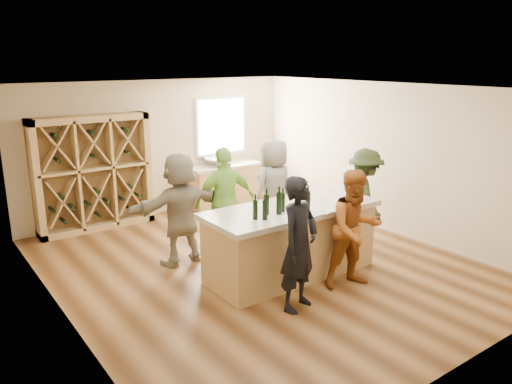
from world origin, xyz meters
TOP-DOWN VIEW (x-y plane):
  - floor at (0.00, 0.00)m, footprint 6.00×7.00m
  - ceiling at (0.00, 0.00)m, footprint 6.00×7.00m
  - wall_back at (0.00, 3.55)m, footprint 6.00×0.10m
  - wall_front at (0.00, -3.55)m, footprint 6.00×0.10m
  - wall_left at (-3.05, 0.00)m, footprint 0.10×7.00m
  - wall_right at (3.05, 0.00)m, footprint 0.10×7.00m
  - window_frame at (1.50, 3.47)m, footprint 1.30×0.06m
  - window_pane at (1.50, 3.44)m, footprint 1.18×0.01m
  - wine_rack at (-1.50, 3.27)m, footprint 2.20×0.45m
  - back_counter_base at (1.40, 3.20)m, footprint 1.60×0.58m
  - back_counter_top at (1.40, 3.20)m, footprint 1.70×0.62m
  - sink at (1.20, 3.20)m, footprint 0.54×0.54m
  - faucet at (1.20, 3.38)m, footprint 0.02×0.02m
  - tasting_counter_base at (0.20, -0.58)m, footprint 2.60×1.00m
  - tasting_counter_top at (0.20, -0.58)m, footprint 2.72×1.12m
  - wine_bottle_a at (-0.60, -0.75)m, footprint 0.08×0.08m
  - wine_bottle_b at (-0.51, -0.84)m, footprint 0.09×0.09m
  - wine_bottle_c at (-0.36, -0.68)m, footprint 0.10×0.10m
  - wine_bottle_d at (-0.19, -0.75)m, footprint 0.10×0.10m
  - wine_bottle_e at (-0.07, -0.69)m, footprint 0.09×0.09m
  - wine_glass_a at (-0.08, -1.01)m, footprint 0.08×0.08m
  - wine_glass_b at (0.43, -1.01)m, footprint 0.07×0.07m
  - wine_glass_c at (0.94, -1.07)m, footprint 0.08×0.08m
  - wine_glass_e at (1.14, -0.80)m, footprint 0.09×0.09m
  - tasting_menu_a at (-0.18, -1.00)m, footprint 0.30×0.35m
  - tasting_menu_b at (0.41, -0.99)m, footprint 0.32×0.37m
  - tasting_menu_c at (1.01, -0.98)m, footprint 0.28×0.35m
  - person_near_left at (-0.42, -1.47)m, footprint 0.77×0.65m
  - person_near_right at (0.66, -1.43)m, footprint 0.93×0.66m
  - person_server at (2.04, -0.36)m, footprint 0.93×1.23m
  - person_far_mid at (-0.10, 0.80)m, footprint 1.13×0.69m
  - person_far_right at (0.97, 0.84)m, footprint 0.99×0.73m
  - person_far_left at (-0.95, 0.80)m, footprint 1.72×0.71m
  - wine_bottle_f at (0.25, -0.88)m, footprint 0.07×0.07m

SIDE VIEW (x-z plane):
  - floor at x=0.00m, z-range -0.10..0.00m
  - back_counter_base at x=1.40m, z-range 0.00..0.86m
  - tasting_counter_base at x=0.20m, z-range 0.00..1.00m
  - person_server at x=2.04m, z-range 0.00..1.73m
  - person_near_right at x=0.66m, z-range 0.00..1.73m
  - back_counter_top at x=1.40m, z-range 0.86..0.92m
  - person_near_left at x=-0.42m, z-range 0.00..1.80m
  - person_far_mid at x=-0.10m, z-range 0.00..1.81m
  - person_far_left at x=-0.95m, z-range 0.00..1.82m
  - person_far_right at x=0.97m, z-range 0.00..1.84m
  - sink at x=1.20m, z-range 0.92..1.11m
  - tasting_counter_top at x=0.20m, z-range 1.00..1.08m
  - faucet at x=1.20m, z-range 0.92..1.22m
  - tasting_menu_a at x=-0.18m, z-range 1.08..1.08m
  - tasting_menu_b at x=0.41m, z-range 1.08..1.08m
  - tasting_menu_c at x=1.01m, z-range 1.08..1.08m
  - wine_rack at x=-1.50m, z-range 0.00..2.20m
  - wine_glass_b at x=0.43m, z-range 1.08..1.25m
  - wine_glass_c at x=0.94m, z-range 1.08..1.26m
  - wine_glass_e at x=1.14m, z-range 1.08..1.27m
  - wine_glass_a at x=-0.08m, z-range 1.08..1.27m
  - wine_bottle_e at x=-0.07m, z-range 1.08..1.36m
  - wine_bottle_a at x=-0.60m, z-range 1.08..1.36m
  - wine_bottle_b at x=-0.51m, z-range 1.08..1.36m
  - wine_bottle_f at x=0.25m, z-range 1.08..1.38m
  - wine_bottle_c at x=-0.36m, z-range 1.08..1.39m
  - wine_bottle_d at x=-0.19m, z-range 1.08..1.41m
  - wall_back at x=0.00m, z-range 0.00..2.80m
  - wall_front at x=0.00m, z-range 0.00..2.80m
  - wall_left at x=-3.05m, z-range 0.00..2.80m
  - wall_right at x=3.05m, z-range 0.00..2.80m
  - window_frame at x=1.50m, z-range 1.10..2.40m
  - window_pane at x=1.50m, z-range 1.16..2.34m
  - ceiling at x=0.00m, z-range 2.80..2.90m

